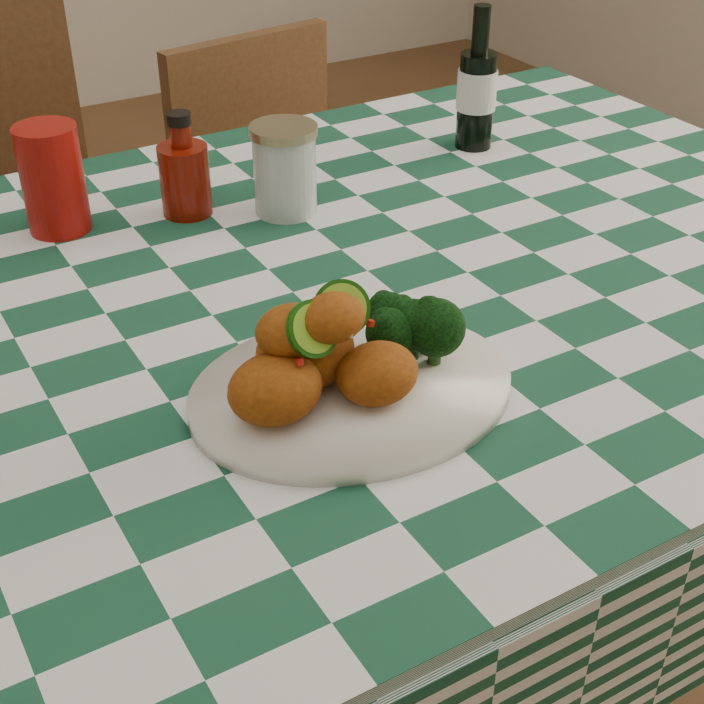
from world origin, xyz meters
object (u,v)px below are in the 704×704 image
mason_jar (285,170)px  beer_bottle (478,78)px  dining_table (302,537)px  wooden_chair_right (303,254)px  fried_chicken_pile (328,344)px  red_tumbler (53,179)px  plate (352,391)px  ketchup_bottle (183,164)px  wooden_chair_left (1,303)px

mason_jar → beer_bottle: bearing=10.0°
dining_table → wooden_chair_right: size_ratio=2.02×
fried_chicken_pile → wooden_chair_right: fried_chicken_pile is taller
fried_chicken_pile → wooden_chair_right: bearing=63.9°
red_tumbler → beer_bottle: (0.64, -0.04, 0.04)m
dining_table → beer_bottle: 0.72m
mason_jar → beer_bottle: (0.36, 0.06, 0.05)m
red_tumbler → mason_jar: red_tumbler is taller
plate → beer_bottle: size_ratio=1.53×
fried_chicken_pile → mason_jar: bearing=68.0°
dining_table → wooden_chair_right: bearing=61.8°
dining_table → ketchup_bottle: bearing=94.8°
plate → red_tumbler: size_ratio=2.34×
mason_jar → ketchup_bottle: bearing=151.3°
beer_bottle → wooden_chair_right: 0.66m
plate → wooden_chair_left: 0.99m
beer_bottle → mason_jar: bearing=-170.0°
plate → ketchup_bottle: bearing=87.0°
red_tumbler → wooden_chair_right: (0.57, 0.41, -0.45)m
wooden_chair_left → wooden_chair_right: size_ratio=1.17×
fried_chicken_pile → red_tumbler: 0.53m
fried_chicken_pile → wooden_chair_right: (0.46, 0.93, -0.45)m
mason_jar → beer_bottle: 0.37m
red_tumbler → wooden_chair_left: bearing=95.7°
beer_bottle → dining_table: bearing=-149.9°
dining_table → red_tumbler: 0.58m
fried_chicken_pile → mason_jar: size_ratio=1.40×
dining_table → beer_bottle: bearing=30.1°
ketchup_bottle → wooden_chair_right: (0.41, 0.45, -0.44)m
dining_table → wooden_chair_left: 0.74m
plate → ketchup_bottle: (0.02, 0.48, 0.06)m
wooden_chair_right → beer_bottle: bearing=-90.0°
fried_chicken_pile → red_tumbler: red_tumbler is taller
dining_table → mason_jar: size_ratio=13.70×
red_tumbler → mason_jar: 0.30m
fried_chicken_pile → wooden_chair_left: (-0.15, 0.92, -0.38)m
plate → mason_jar: 0.44m
plate → mason_jar: bearing=71.2°
dining_table → red_tumbler: red_tumbler is taller
plate → fried_chicken_pile: 0.07m
plate → wooden_chair_left: (-0.18, 0.92, -0.31)m
mason_jar → wooden_chair_left: bearing=122.4°
wooden_chair_left → ketchup_bottle: bearing=-60.4°
red_tumbler → wooden_chair_right: 0.83m
wooden_chair_right → red_tumbler: bearing=-152.9°
ketchup_bottle → mason_jar: (0.12, -0.06, -0.01)m
mason_jar → beer_bottle: size_ratio=0.57×
mason_jar → wooden_chair_right: bearing=60.7°
red_tumbler → beer_bottle: 0.64m
mason_jar → wooden_chair_left: (-0.32, 0.50, -0.37)m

